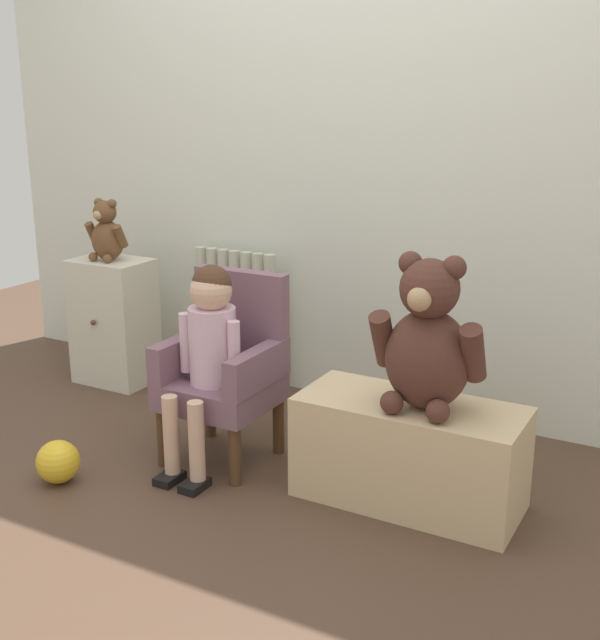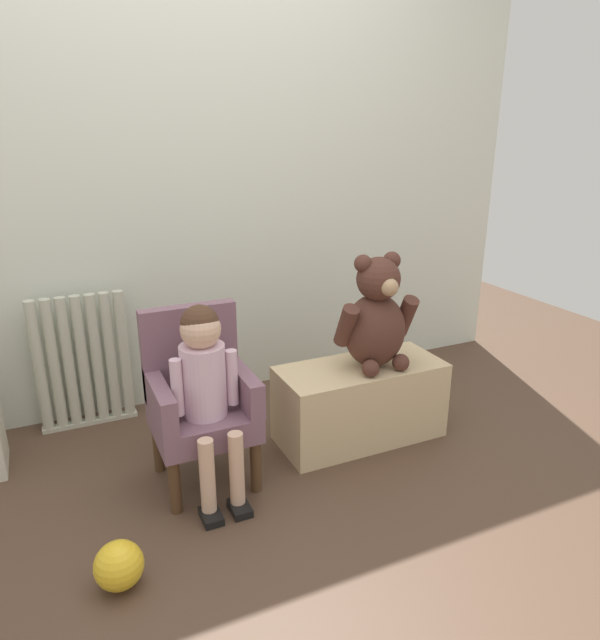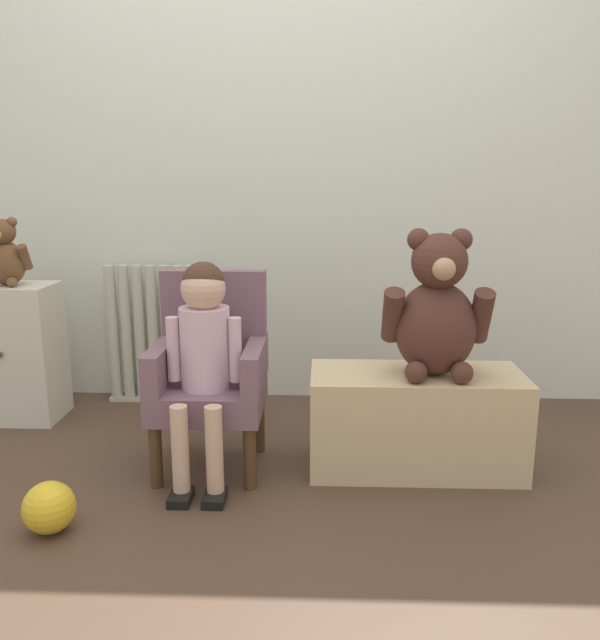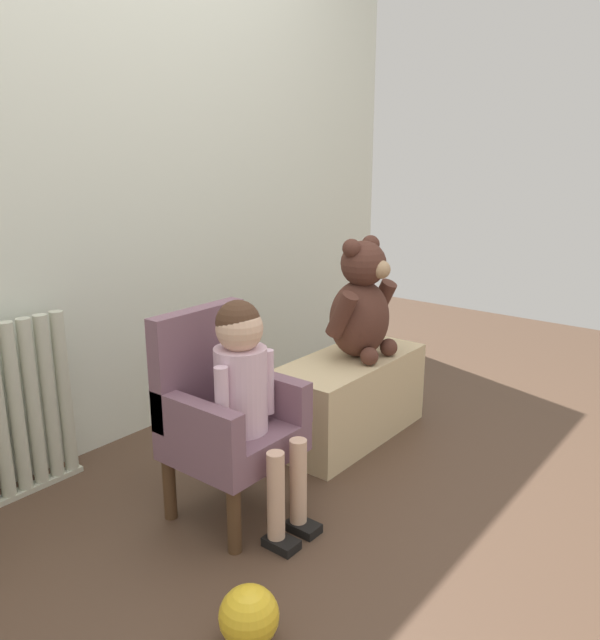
{
  "view_description": "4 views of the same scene",
  "coord_description": "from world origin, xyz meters",
  "px_view_note": "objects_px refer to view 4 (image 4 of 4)",
  "views": [
    {
      "loc": [
        1.43,
        -1.85,
        1.34
      ],
      "look_at": [
        0.16,
        0.45,
        0.58
      ],
      "focal_mm": 45.0,
      "sensor_mm": 36.0,
      "label": 1
    },
    {
      "loc": [
        -0.65,
        -1.53,
        1.36
      ],
      "look_at": [
        0.26,
        0.44,
        0.62
      ],
      "focal_mm": 32.0,
      "sensor_mm": 36.0,
      "label": 2
    },
    {
      "loc": [
        0.23,
        -1.65,
        1.01
      ],
      "look_at": [
        0.15,
        0.5,
        0.53
      ],
      "focal_mm": 35.0,
      "sensor_mm": 36.0,
      "label": 3
    },
    {
      "loc": [
        -1.51,
        -0.92,
        1.2
      ],
      "look_at": [
        0.19,
        0.43,
        0.61
      ],
      "focal_mm": 35.0,
      "sensor_mm": 36.0,
      "label": 4
    }
  ],
  "objects_px": {
    "child_armchair": "(224,414)",
    "large_teddy_bear": "(361,305)",
    "low_bench": "(348,397)",
    "toy_ball": "(249,616)",
    "radiator": "(16,411)",
    "child_figure": "(247,381)"
  },
  "relations": [
    {
      "from": "large_teddy_bear",
      "to": "toy_ball",
      "type": "height_order",
      "value": "large_teddy_bear"
    },
    {
      "from": "child_figure",
      "to": "radiator",
      "type": "bearing_deg",
      "value": 116.99
    },
    {
      "from": "child_armchair",
      "to": "radiator",
      "type": "bearing_deg",
      "value": 120.78
    },
    {
      "from": "child_figure",
      "to": "low_bench",
      "type": "bearing_deg",
      "value": 7.82
    },
    {
      "from": "toy_ball",
      "to": "low_bench",
      "type": "bearing_deg",
      "value": 22.6
    },
    {
      "from": "low_bench",
      "to": "child_armchair",
      "type": "bearing_deg",
      "value": 179.35
    },
    {
      "from": "child_figure",
      "to": "low_bench",
      "type": "distance_m",
      "value": 0.8
    },
    {
      "from": "radiator",
      "to": "child_figure",
      "type": "bearing_deg",
      "value": -63.01
    },
    {
      "from": "child_armchair",
      "to": "large_teddy_bear",
      "type": "relative_size",
      "value": 1.38
    },
    {
      "from": "child_armchair",
      "to": "low_bench",
      "type": "xyz_separation_m",
      "value": [
        0.73,
        -0.01,
        -0.17
      ]
    },
    {
      "from": "radiator",
      "to": "toy_ball",
      "type": "bearing_deg",
      "value": -90.97
    },
    {
      "from": "child_armchair",
      "to": "child_figure",
      "type": "distance_m",
      "value": 0.18
    },
    {
      "from": "large_teddy_bear",
      "to": "child_armchair",
      "type": "bearing_deg",
      "value": 178.08
    },
    {
      "from": "radiator",
      "to": "child_armchair",
      "type": "height_order",
      "value": "child_armchair"
    },
    {
      "from": "radiator",
      "to": "child_armchair",
      "type": "relative_size",
      "value": 0.92
    },
    {
      "from": "radiator",
      "to": "large_teddy_bear",
      "type": "xyz_separation_m",
      "value": [
        1.17,
        -0.67,
        0.26
      ]
    },
    {
      "from": "low_bench",
      "to": "large_teddy_bear",
      "type": "bearing_deg",
      "value": -18.65
    },
    {
      "from": "child_armchair",
      "to": "child_figure",
      "type": "bearing_deg",
      "value": -90.0
    },
    {
      "from": "child_armchair",
      "to": "child_figure",
      "type": "height_order",
      "value": "child_figure"
    },
    {
      "from": "child_figure",
      "to": "low_bench",
      "type": "xyz_separation_m",
      "value": [
        0.73,
        0.1,
        -0.32
      ]
    },
    {
      "from": "toy_ball",
      "to": "radiator",
      "type": "bearing_deg",
      "value": 89.03
    },
    {
      "from": "child_armchair",
      "to": "low_bench",
      "type": "relative_size",
      "value": 0.94
    }
  ]
}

